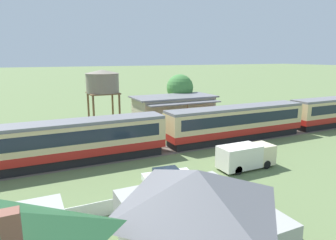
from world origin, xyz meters
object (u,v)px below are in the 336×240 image
(passenger_train, at_px, (239,121))
(yard_tree_0, at_px, (180,88))
(delivery_truck_cream, at_px, (246,156))
(cottage_grey_roof_2, at_px, (197,210))
(parked_car_white, at_px, (168,176))
(water_tower, at_px, (103,82))
(station_building, at_px, (174,111))

(passenger_train, relative_size, yard_tree_0, 13.28)
(delivery_truck_cream, bearing_deg, passenger_train, 55.39)
(cottage_grey_roof_2, xyz_separation_m, parked_car_white, (2.50, 8.77, -1.85))
(water_tower, xyz_separation_m, parked_car_white, (0.29, -20.17, -6.21))
(passenger_train, distance_m, station_building, 10.49)
(station_building, bearing_deg, yard_tree_0, 52.39)
(passenger_train, xyz_separation_m, station_building, (-4.23, 9.60, -0.00))
(cottage_grey_roof_2, bearing_deg, water_tower, 85.63)
(parked_car_white, xyz_separation_m, yard_tree_0, (12.62, 21.80, 4.74))
(station_building, xyz_separation_m, delivery_truck_cream, (-1.51, -17.92, -1.15))
(delivery_truck_cream, bearing_deg, yard_tree_0, 78.00)
(cottage_grey_roof_2, bearing_deg, station_building, 65.69)
(water_tower, height_order, delivery_truck_cream, water_tower)
(water_tower, distance_m, yard_tree_0, 13.10)
(passenger_train, distance_m, water_tower, 18.99)
(water_tower, bearing_deg, yard_tree_0, 7.20)
(passenger_train, relative_size, water_tower, 11.68)
(passenger_train, bearing_deg, delivery_truck_cream, -124.61)
(parked_car_white, bearing_deg, cottage_grey_roof_2, -99.52)
(parked_car_white, bearing_deg, water_tower, 97.20)
(station_building, height_order, water_tower, water_tower)
(parked_car_white, height_order, yard_tree_0, yard_tree_0)
(delivery_truck_cream, xyz_separation_m, yard_tree_0, (4.69, 22.04, 4.10))
(passenger_train, distance_m, parked_car_white, 15.99)
(cottage_grey_roof_2, distance_m, delivery_truck_cream, 13.54)
(station_building, relative_size, parked_car_white, 2.81)
(delivery_truck_cream, relative_size, yard_tree_0, 0.74)
(passenger_train, xyz_separation_m, cottage_grey_roof_2, (-16.18, -16.86, 0.06))
(water_tower, bearing_deg, station_building, -14.32)
(yard_tree_0, bearing_deg, delivery_truck_cream, -102.00)
(passenger_train, height_order, parked_car_white, passenger_train)
(station_building, height_order, yard_tree_0, yard_tree_0)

